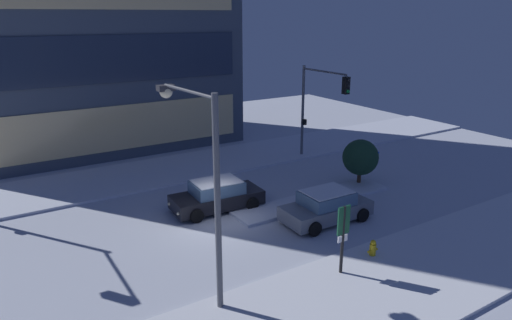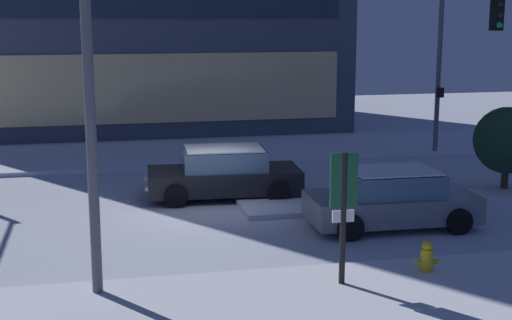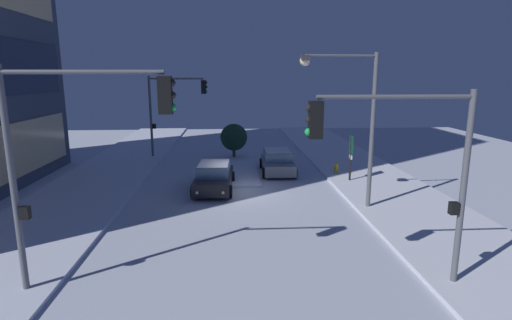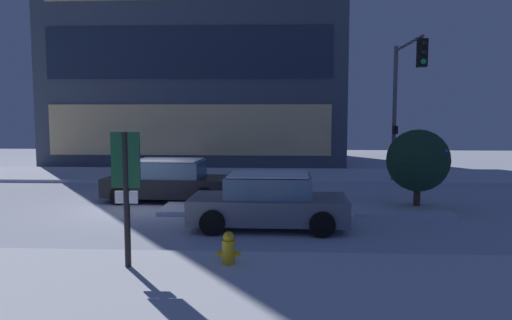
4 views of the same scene
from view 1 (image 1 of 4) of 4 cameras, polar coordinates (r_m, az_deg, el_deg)
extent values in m
plane|color=silver|center=(21.68, -4.80, -7.57)|extent=(52.00, 52.00, 0.00)
cube|color=silver|center=(15.88, 9.40, -17.74)|extent=(52.00, 5.20, 0.14)
cube|color=silver|center=(28.54, -12.28, -1.49)|extent=(52.00, 5.20, 0.14)
cube|color=silver|center=(23.99, 7.16, -4.91)|extent=(9.00, 1.80, 0.14)
cube|color=#F2D18C|center=(31.20, -16.10, 3.90)|extent=(16.33, 0.10, 2.92)
cube|color=#232D42|center=(30.52, -16.80, 11.91)|extent=(16.33, 0.10, 2.92)
cube|color=slate|center=(21.68, 8.67, -6.18)|extent=(4.27, 1.95, 0.66)
cube|color=slate|center=(21.44, 8.74, -4.69)|extent=(2.31, 1.73, 0.60)
cube|color=white|center=(21.32, 8.78, -3.86)|extent=(2.14, 1.61, 0.04)
sphere|color=#F9E5B2|center=(23.45, 11.72, -4.57)|extent=(0.16, 0.16, 0.16)
sphere|color=#F9E5B2|center=(22.62, 13.90, -5.58)|extent=(0.16, 0.16, 0.16)
cylinder|color=black|center=(23.25, 9.84, -5.10)|extent=(0.66, 0.23, 0.66)
cylinder|color=black|center=(22.00, 13.03, -6.65)|extent=(0.66, 0.23, 0.66)
cylinder|color=black|center=(21.64, 4.18, -6.64)|extent=(0.66, 0.23, 0.66)
cylinder|color=black|center=(20.29, 7.26, -8.46)|extent=(0.66, 0.23, 0.66)
cube|color=black|center=(22.76, -4.85, -4.86)|extent=(4.53, 2.10, 0.66)
cube|color=slate|center=(22.53, -4.89, -3.42)|extent=(2.48, 1.81, 0.60)
cube|color=white|center=(22.42, -4.91, -2.62)|extent=(2.30, 1.69, 0.04)
sphere|color=#F9E5B2|center=(21.48, -9.61, -6.56)|extent=(0.16, 0.16, 0.16)
sphere|color=#F9E5B2|center=(22.59, -10.71, -5.38)|extent=(0.16, 0.16, 0.16)
cylinder|color=black|center=(21.53, -7.36, -6.88)|extent=(0.67, 0.25, 0.66)
cylinder|color=black|center=(23.14, -9.11, -5.17)|extent=(0.67, 0.25, 0.66)
cylinder|color=black|center=(22.66, -0.47, -5.45)|extent=(0.67, 0.25, 0.66)
cylinder|color=black|center=(24.20, -2.60, -3.93)|extent=(0.67, 0.25, 0.66)
cylinder|color=#565960|center=(30.76, 5.81, 5.95)|extent=(0.18, 0.18, 6.09)
cylinder|color=#565960|center=(28.80, 8.44, 10.79)|extent=(0.12, 3.97, 0.12)
cube|color=black|center=(27.41, 11.09, 9.06)|extent=(0.32, 0.36, 1.00)
sphere|color=black|center=(27.23, 11.40, 9.66)|extent=(0.20, 0.20, 0.20)
sphere|color=black|center=(27.27, 11.36, 9.00)|extent=(0.20, 0.20, 0.20)
sphere|color=green|center=(27.32, 11.32, 8.34)|extent=(0.20, 0.20, 0.20)
cube|color=black|center=(30.73, 6.02, 4.70)|extent=(0.20, 0.24, 0.36)
cylinder|color=#565960|center=(14.07, -4.77, -6.13)|extent=(0.20, 0.20, 7.09)
cylinder|color=#565960|center=(14.45, -8.43, 8.46)|extent=(0.31, 3.18, 0.10)
cube|color=#333338|center=(15.88, -11.13, 8.76)|extent=(0.56, 0.36, 0.20)
sphere|color=#F9E5B2|center=(15.90, -11.10, 8.30)|extent=(0.44, 0.44, 0.44)
cylinder|color=gold|center=(19.00, 14.24, -10.89)|extent=(0.26, 0.26, 0.61)
sphere|color=gold|center=(18.83, 14.33, -9.88)|extent=(0.22, 0.22, 0.22)
cylinder|color=gold|center=(18.87, 13.86, -10.96)|extent=(0.12, 0.10, 0.10)
cylinder|color=gold|center=(19.11, 14.63, -10.65)|extent=(0.12, 0.10, 0.10)
cylinder|color=black|center=(17.09, 10.65, -9.93)|extent=(0.12, 0.12, 2.77)
cube|color=#144C2D|center=(16.72, 10.82, -7.35)|extent=(0.55, 0.07, 1.08)
cube|color=white|center=(17.03, 10.68, -9.55)|extent=(0.44, 0.06, 0.24)
cylinder|color=#473323|center=(26.62, 12.64, -2.20)|extent=(0.22, 0.22, 0.76)
sphere|color=#193823|center=(26.24, 12.82, 0.33)|extent=(2.00, 2.00, 2.00)
sphere|color=blue|center=(26.59, 10.76, 0.28)|extent=(0.10, 0.10, 0.10)
sphere|color=blue|center=(26.11, 14.94, 0.90)|extent=(0.10, 0.10, 0.10)
sphere|color=blue|center=(27.19, 13.37, -0.15)|extent=(0.10, 0.10, 0.10)
sphere|color=blue|center=(27.07, 13.98, 0.75)|extent=(0.10, 0.10, 0.10)
sphere|color=blue|center=(27.06, 11.69, 0.92)|extent=(0.10, 0.10, 0.10)
sphere|color=blue|center=(26.99, 14.27, 0.11)|extent=(0.10, 0.10, 0.10)
camera|label=2|loc=(7.46, 70.17, -25.55)|focal=52.38mm
camera|label=3|loc=(21.51, -63.91, -0.63)|focal=28.06mm
camera|label=4|loc=(14.95, 45.14, -12.02)|focal=33.60mm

